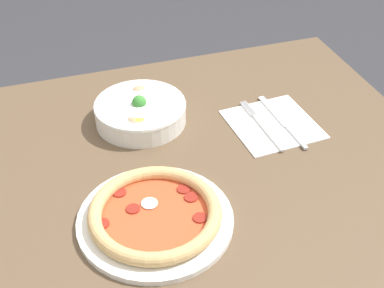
% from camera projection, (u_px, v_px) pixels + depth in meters
% --- Properties ---
extents(dining_table, '(1.14, 0.92, 0.74)m').
position_uv_depth(dining_table, '(176.00, 214.00, 1.14)').
color(dining_table, brown).
rests_on(dining_table, ground_plane).
extents(pizza, '(0.29, 0.29, 0.04)m').
position_uv_depth(pizza, '(155.00, 215.00, 0.96)').
color(pizza, white).
rests_on(pizza, dining_table).
extents(bowl, '(0.21, 0.21, 0.07)m').
position_uv_depth(bowl, '(140.00, 111.00, 1.20)').
color(bowl, white).
rests_on(bowl, dining_table).
extents(napkin, '(0.20, 0.20, 0.00)m').
position_uv_depth(napkin, '(273.00, 124.00, 1.21)').
color(napkin, white).
rests_on(napkin, dining_table).
extents(fork, '(0.02, 0.20, 0.00)m').
position_uv_depth(fork, '(262.00, 126.00, 1.20)').
color(fork, silver).
rests_on(fork, napkin).
extents(knife, '(0.02, 0.22, 0.01)m').
position_uv_depth(knife, '(284.00, 123.00, 1.21)').
color(knife, silver).
rests_on(knife, napkin).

